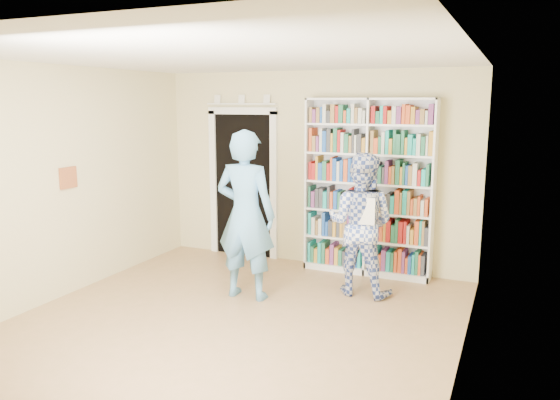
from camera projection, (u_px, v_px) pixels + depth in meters
name	position (u px, v px, depth m)	size (l,w,h in m)	color
floor	(228.00, 327.00, 5.60)	(5.00, 5.00, 0.00)	#99764A
ceiling	(224.00, 56.00, 5.12)	(5.00, 5.00, 0.00)	white
wall_back	(314.00, 169.00, 7.61)	(4.50, 4.50, 0.00)	beige
wall_left	(54.00, 184.00, 6.25)	(5.00, 5.00, 0.00)	beige
wall_right	(466.00, 217.00, 4.47)	(5.00, 5.00, 0.00)	beige
bookshelf	(369.00, 187.00, 7.18)	(1.69, 0.32, 2.33)	white
doorway	(243.00, 177.00, 8.06)	(1.10, 0.08, 2.43)	black
wall_art	(68.00, 178.00, 6.41)	(0.03, 0.25, 0.25)	brown
man_blue	(246.00, 215.00, 6.30)	(0.72, 0.47, 1.98)	#5A98C8
man_plaid	(360.00, 224.00, 6.46)	(0.83, 0.65, 1.70)	#32499A
paper_sheet	(365.00, 211.00, 6.17)	(0.22, 0.01, 0.31)	white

